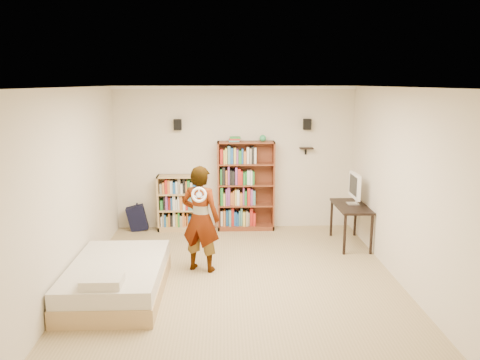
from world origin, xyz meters
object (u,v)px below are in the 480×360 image
(low_bookshelf, at_px, (180,203))
(person, at_px, (201,219))
(computer_desk, at_px, (350,225))
(daybed, at_px, (117,275))
(tall_bookshelf, at_px, (246,186))

(low_bookshelf, height_order, person, person)
(computer_desk, bearing_deg, low_bookshelf, 162.65)
(daybed, xyz_separation_m, person, (1.07, 0.80, 0.52))
(low_bookshelf, xyz_separation_m, daybed, (-0.59, -2.78, -0.25))
(computer_desk, bearing_deg, person, -157.66)
(daybed, bearing_deg, computer_desk, 27.03)
(person, bearing_deg, tall_bookshelf, -90.85)
(person, bearing_deg, daybed, 56.90)
(tall_bookshelf, xyz_separation_m, daybed, (-1.84, -2.78, -0.57))
(tall_bookshelf, height_order, computer_desk, tall_bookshelf)
(daybed, bearing_deg, low_bookshelf, 77.92)
(low_bookshelf, bearing_deg, tall_bookshelf, 0.12)
(low_bookshelf, distance_m, computer_desk, 3.15)
(computer_desk, xyz_separation_m, daybed, (-3.60, -1.84, -0.08))
(low_bookshelf, bearing_deg, person, -76.36)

